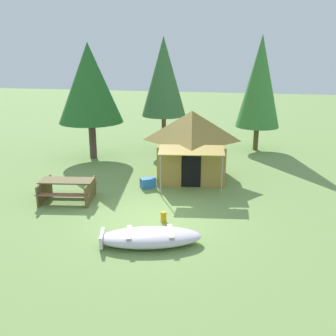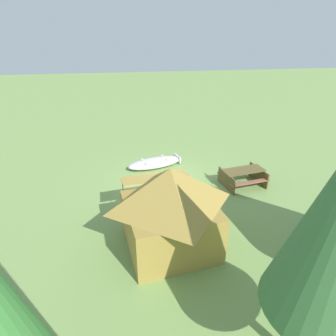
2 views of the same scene
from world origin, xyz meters
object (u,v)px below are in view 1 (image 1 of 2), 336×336
at_px(beached_rowboat, 149,237).
at_px(picnic_table, 67,188).
at_px(cooler_box, 148,183).
at_px(fuel_can, 164,217).
at_px(pine_tree_far_center, 260,82).
at_px(canvas_cabin_tent, 192,144).
at_px(pine_tree_back_right, 164,77).
at_px(pine_tree_back_left, 89,83).

xyz_separation_m(beached_rowboat, picnic_table, (-3.73, 2.63, 0.26)).
bearing_deg(beached_rowboat, cooler_box, 104.96).
relative_size(fuel_can, pine_tree_far_center, 0.06).
distance_m(canvas_cabin_tent, pine_tree_back_right, 5.34).
relative_size(beached_rowboat, pine_tree_back_right, 0.52).
bearing_deg(pine_tree_back_right, picnic_table, -103.59).
bearing_deg(pine_tree_back_left, beached_rowboat, -58.73).
distance_m(beached_rowboat, fuel_can, 1.54).
bearing_deg(pine_tree_far_center, canvas_cabin_tent, -116.72).
height_order(beached_rowboat, fuel_can, beached_rowboat).
xyz_separation_m(picnic_table, pine_tree_far_center, (6.76, 9.02, 3.17)).
bearing_deg(pine_tree_back_left, picnic_table, -76.90).
bearing_deg(beached_rowboat, canvas_cabin_tent, 87.46).
height_order(beached_rowboat, pine_tree_back_left, pine_tree_back_left).
xyz_separation_m(beached_rowboat, pine_tree_back_left, (-5.05, 8.32, 3.48)).
xyz_separation_m(beached_rowboat, canvas_cabin_tent, (0.27, 6.16, 1.26)).
bearing_deg(pine_tree_back_right, beached_rowboat, -79.97).
bearing_deg(pine_tree_back_right, pine_tree_back_left, -146.67).
distance_m(fuel_can, pine_tree_back_right, 9.83).
relative_size(beached_rowboat, fuel_can, 9.04).
distance_m(pine_tree_back_left, pine_tree_far_center, 8.75).
distance_m(picnic_table, fuel_can, 3.97).
relative_size(canvas_cabin_tent, pine_tree_back_left, 0.72).
bearing_deg(fuel_can, cooler_box, 113.13).
bearing_deg(cooler_box, fuel_can, -66.87).
distance_m(canvas_cabin_tent, pine_tree_far_center, 6.51).
relative_size(picnic_table, pine_tree_far_center, 0.35).
distance_m(beached_rowboat, pine_tree_far_center, 12.52).
distance_m(beached_rowboat, pine_tree_back_right, 11.21).
relative_size(cooler_box, pine_tree_far_center, 0.10).
height_order(picnic_table, pine_tree_far_center, pine_tree_far_center).
bearing_deg(picnic_table, cooler_box, 36.86).
relative_size(canvas_cabin_tent, picnic_table, 1.94).
bearing_deg(picnic_table, pine_tree_back_right, 76.41).
bearing_deg(pine_tree_back_right, cooler_box, -83.85).
xyz_separation_m(fuel_can, pine_tree_back_right, (-1.91, 8.89, 3.74)).
distance_m(picnic_table, pine_tree_back_left, 6.66).
bearing_deg(canvas_cabin_tent, fuel_can, -92.55).
xyz_separation_m(pine_tree_back_right, pine_tree_far_center, (4.88, 1.23, -0.26)).
height_order(fuel_can, pine_tree_back_left, pine_tree_back_left).
bearing_deg(picnic_table, fuel_can, -16.15).
relative_size(picnic_table, cooler_box, 3.59).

